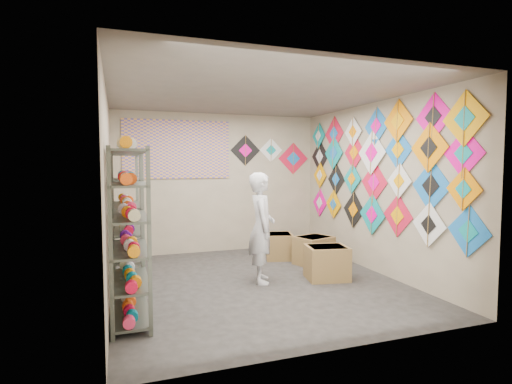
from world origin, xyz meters
name	(u,v)px	position (x,y,z in m)	size (l,w,h in m)	color
ground	(256,282)	(0.00, 0.00, 0.00)	(4.50, 4.50, 0.00)	#292724
room_walls	(256,170)	(0.00, 0.00, 1.64)	(4.50, 4.50, 4.50)	tan
shelf_rack_front	(129,235)	(-1.78, -0.85, 0.95)	(0.40, 1.10, 1.90)	#4C5147
shelf_rack_back	(126,219)	(-1.78, 0.45, 0.95)	(0.40, 1.10, 1.90)	#4C5147
string_spools	(127,218)	(-1.78, -0.20, 1.05)	(0.12, 2.36, 0.12)	#F52F5B
kite_wall_display	(376,168)	(1.98, -0.06, 1.66)	(0.06, 4.30, 2.08)	blue
back_wall_kites	(271,154)	(1.11, 2.24, 1.93)	(1.69, 0.02, 0.80)	black
poster	(177,149)	(-0.80, 2.23, 2.00)	(2.00, 0.01, 1.10)	#544AA0
shopkeeper	(261,228)	(0.08, 0.00, 0.80)	(0.52, 0.66, 1.60)	white
carton_a	(327,263)	(1.05, -0.19, 0.25)	(0.60, 0.50, 0.50)	olive
carton_b	(314,250)	(1.28, 0.67, 0.24)	(0.59, 0.48, 0.48)	olive
carton_c	(279,246)	(0.87, 1.25, 0.23)	(0.48, 0.53, 0.46)	olive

